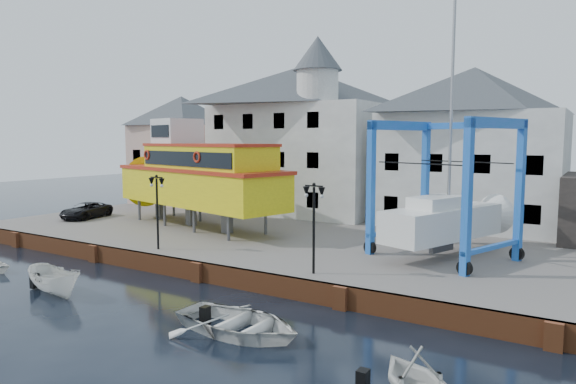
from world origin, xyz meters
The scene contains 13 objects.
ground centered at (0.00, 0.00, 0.00)m, with size 140.00×140.00×0.00m, color black.
hardstanding centered at (0.00, 11.00, 0.50)m, with size 44.00×22.00×1.00m, color slate.
quay_wall centered at (0.00, 0.10, 0.50)m, with size 44.00×0.47×1.00m.
building_pink centered at (-18.00, 18.00, 6.15)m, with size 8.00×7.00×10.30m.
building_white_main centered at (-4.87, 18.39, 7.34)m, with size 14.00×8.30×14.00m.
building_white_right centered at (9.00, 19.00, 6.60)m, with size 12.00×8.00×11.20m.
lamp_post_left centered at (-4.00, 1.20, 4.17)m, with size 1.12×0.32×4.20m.
lamp_post_right centered at (6.00, 1.20, 4.17)m, with size 1.12×0.32×4.20m.
tour_boat centered at (-7.99, 8.26, 4.60)m, with size 18.01×8.38×7.63m.
travel_lift centered at (10.36, 8.41, 3.30)m, with size 7.71×9.36×13.76m.
van centered at (-17.31, 6.40, 1.61)m, with size 2.03×4.41×1.23m, color black.
motorboat_a centered at (-4.17, -5.10, 0.00)m, with size 1.45×3.86×1.49m, color white.
motorboat_b centered at (5.98, -4.47, 0.00)m, with size 3.71×5.20×1.08m, color white.
Camera 1 is at (17.22, -19.03, 7.13)m, focal length 32.00 mm.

